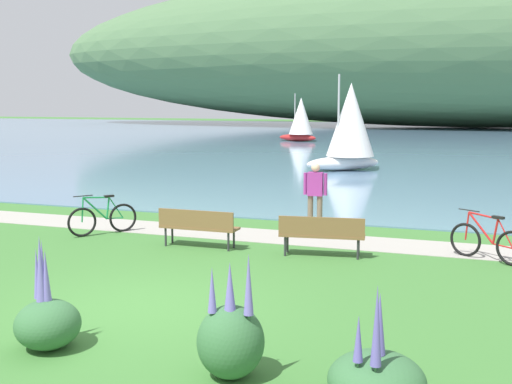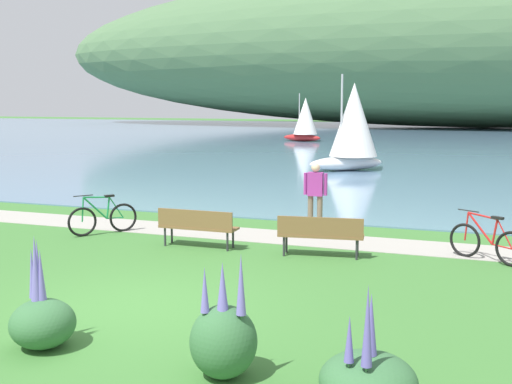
# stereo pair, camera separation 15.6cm
# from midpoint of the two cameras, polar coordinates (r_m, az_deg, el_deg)

# --- Properties ---
(ground_plane) EXTENTS (200.00, 200.00, 0.00)m
(ground_plane) POSITION_cam_midpoint_polar(r_m,az_deg,el_deg) (10.42, -10.54, -10.18)
(ground_plane) COLOR #3D7533
(bay_water) EXTENTS (180.00, 80.00, 0.04)m
(bay_water) POSITION_cam_midpoint_polar(r_m,az_deg,el_deg) (56.59, 14.61, 4.69)
(bay_water) COLOR #5B7F9E
(bay_water) RESTS_ON ground
(distant_hillside) EXTENTS (114.50, 28.00, 19.77)m
(distant_hillside) POSITION_cam_midpoint_polar(r_m,az_deg,el_deg) (82.02, 20.11, 12.41)
(distant_hillside) COLOR #4C7047
(distant_hillside) RESTS_ON bay_water
(shoreline_path) EXTENTS (60.00, 1.50, 0.01)m
(shoreline_path) POSITION_cam_midpoint_polar(r_m,az_deg,el_deg) (15.47, 0.23, -3.93)
(shoreline_path) COLOR #A39E93
(shoreline_path) RESTS_ON ground
(park_bench_near_camera) EXTENTS (1.80, 0.49, 0.88)m
(park_bench_near_camera) POSITION_cam_midpoint_polar(r_m,az_deg,el_deg) (14.16, -5.03, -2.98)
(park_bench_near_camera) COLOR brown
(park_bench_near_camera) RESTS_ON ground
(park_bench_further_along) EXTENTS (1.85, 0.72, 0.88)m
(park_bench_further_along) POSITION_cam_midpoint_polar(r_m,az_deg,el_deg) (13.35, 6.20, -3.69)
(park_bench_further_along) COLOR brown
(park_bench_further_along) RESTS_ON ground
(bicycle_leaning_near_bench) EXTENTS (1.56, 0.94, 1.01)m
(bicycle_leaning_near_bench) POSITION_cam_midpoint_polar(r_m,az_deg,el_deg) (13.78, 20.54, -4.31)
(bicycle_leaning_near_bench) COLOR black
(bicycle_leaning_near_bench) RESTS_ON ground
(bicycle_beside_path) EXTENTS (1.11, 1.45, 1.01)m
(bicycle_beside_path) POSITION_cam_midpoint_polar(r_m,az_deg,el_deg) (16.00, -13.43, -2.32)
(bicycle_beside_path) COLOR black
(bicycle_beside_path) RESTS_ON ground
(person_at_shoreline) EXTENTS (0.61, 0.25, 1.71)m
(person_at_shoreline) POSITION_cam_midpoint_polar(r_m,az_deg,el_deg) (16.07, 5.67, 0.01)
(person_at_shoreline) COLOR #72604C
(person_at_shoreline) RESTS_ON ground
(echium_bush_closest_to_camera) EXTENTS (1.06, 1.06, 1.46)m
(echium_bush_closest_to_camera) POSITION_cam_midpoint_polar(r_m,az_deg,el_deg) (7.12, 10.76, -16.30)
(echium_bush_closest_to_camera) COLOR #386B3D
(echium_bush_closest_to_camera) RESTS_ON ground
(echium_bush_beside_closest) EXTENTS (0.81, 0.81, 1.55)m
(echium_bush_beside_closest) POSITION_cam_midpoint_polar(r_m,az_deg,el_deg) (7.66, -2.35, -13.17)
(echium_bush_beside_closest) COLOR #386B3D
(echium_bush_beside_closest) RESTS_ON ground
(echium_bush_mid_cluster) EXTENTS (0.87, 0.87, 1.53)m
(echium_bush_mid_cluster) POSITION_cam_midpoint_polar(r_m,az_deg,el_deg) (8.99, -18.31, -10.81)
(echium_bush_mid_cluster) COLOR #386B3D
(echium_bush_mid_cluster) RESTS_ON ground
(sailboat_nearest_to_shore) EXTENTS (3.38, 2.29, 3.83)m
(sailboat_nearest_to_shore) POSITION_cam_midpoint_polar(r_m,az_deg,el_deg) (51.06, 4.54, 6.62)
(sailboat_nearest_to_shore) COLOR #B22323
(sailboat_nearest_to_shore) RESTS_ON bay_water
(sailboat_mid_bay) EXTENTS (3.63, 3.47, 4.45)m
(sailboat_mid_bay) POSITION_cam_midpoint_polar(r_m,az_deg,el_deg) (29.87, 8.90, 5.97)
(sailboat_mid_bay) COLOR white
(sailboat_mid_bay) RESTS_ON bay_water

